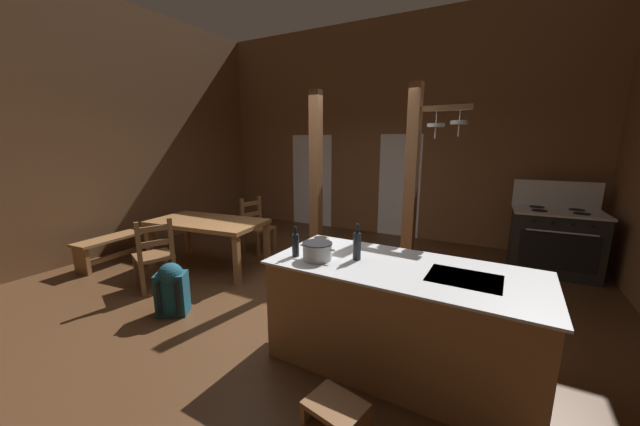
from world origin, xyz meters
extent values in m
cube|color=#4C301C|center=(0.00, 0.00, -0.05)|extent=(8.18, 7.68, 0.10)
cube|color=brown|center=(0.00, 3.51, 2.11)|extent=(8.18, 0.14, 4.22)
cube|color=brown|center=(-3.76, 0.00, 2.11)|extent=(0.14, 7.68, 4.22)
cube|color=white|center=(-1.66, 3.44, 1.02)|extent=(1.00, 0.01, 2.05)
cube|color=white|center=(0.37, 3.44, 1.02)|extent=(0.84, 0.01, 2.05)
cube|color=olive|center=(1.52, -0.65, 0.44)|extent=(2.12, 0.96, 0.89)
cube|color=silver|center=(1.52, -0.65, 0.90)|extent=(2.19, 1.02, 0.02)
cube|color=black|center=(1.99, -0.66, 0.90)|extent=(0.53, 0.41, 0.00)
cube|color=black|center=(1.53, -0.22, 0.05)|extent=(2.00, 0.10, 0.10)
cube|color=black|center=(2.94, 2.57, 0.45)|extent=(1.13, 0.80, 0.90)
cube|color=black|center=(2.95, 2.19, 0.42)|extent=(0.93, 0.04, 0.52)
cylinder|color=silver|center=(2.95, 2.16, 0.70)|extent=(0.83, 0.05, 0.02)
cube|color=silver|center=(2.94, 2.57, 0.92)|extent=(1.17, 0.84, 0.03)
cube|color=silver|center=(2.92, 2.93, 1.12)|extent=(1.14, 0.08, 0.40)
cylinder|color=black|center=(3.19, 2.43, 0.94)|extent=(0.21, 0.21, 0.01)
cylinder|color=black|center=(2.69, 2.41, 0.94)|extent=(0.21, 0.21, 0.01)
cylinder|color=black|center=(3.18, 2.73, 0.94)|extent=(0.21, 0.21, 0.01)
cylinder|color=black|center=(2.68, 2.72, 0.94)|extent=(0.21, 0.21, 0.01)
cylinder|color=black|center=(3.28, 2.18, 0.82)|extent=(0.05, 0.03, 0.04)
cylinder|color=black|center=(3.06, 2.18, 0.82)|extent=(0.05, 0.03, 0.04)
cylinder|color=black|center=(2.84, 2.17, 0.82)|extent=(0.05, 0.03, 0.04)
cylinder|color=black|center=(2.62, 2.16, 0.82)|extent=(0.05, 0.03, 0.04)
cube|color=brown|center=(1.21, 0.85, 1.29)|extent=(0.15, 0.15, 2.57)
cube|color=brown|center=(1.48, 0.83, 2.27)|extent=(0.69, 0.12, 0.06)
cylinder|color=silver|center=(1.45, 0.84, 2.19)|extent=(0.01, 0.01, 0.16)
cylinder|color=silver|center=(1.45, 0.84, 2.08)|extent=(0.20, 0.20, 0.04)
cylinder|color=silver|center=(1.45, 0.84, 2.00)|extent=(0.02, 0.02, 0.14)
cylinder|color=silver|center=(1.70, 0.82, 2.20)|extent=(0.01, 0.01, 0.14)
cylinder|color=silver|center=(1.70, 0.82, 2.11)|extent=(0.19, 0.19, 0.04)
cylinder|color=silver|center=(1.70, 0.82, 2.03)|extent=(0.02, 0.02, 0.14)
cube|color=brown|center=(-0.09, 0.81, 1.29)|extent=(0.14, 0.14, 2.57)
cube|color=brown|center=(1.39, -1.61, 0.28)|extent=(0.41, 0.35, 0.04)
cube|color=brown|center=(1.23, -1.57, 0.13)|extent=(0.10, 0.28, 0.26)
cube|color=brown|center=(1.39, -1.61, 0.14)|extent=(0.37, 0.34, 0.03)
cube|color=olive|center=(-1.69, 0.29, 0.71)|extent=(1.79, 1.09, 0.06)
cube|color=olive|center=(-2.51, 0.59, 0.34)|extent=(0.09, 0.09, 0.68)
cube|color=olive|center=(-0.94, 0.77, 0.34)|extent=(0.09, 0.09, 0.68)
cube|color=olive|center=(-2.43, -0.18, 0.34)|extent=(0.09, 0.09, 0.68)
cube|color=olive|center=(-0.86, -0.01, 0.34)|extent=(0.09, 0.09, 0.68)
cube|color=brown|center=(-1.77, -0.59, 0.43)|extent=(0.58, 0.58, 0.04)
cube|color=brown|center=(-2.02, -0.69, 0.21)|extent=(0.07, 0.07, 0.41)
cube|color=brown|center=(-1.87, -0.34, 0.21)|extent=(0.07, 0.07, 0.41)
cube|color=brown|center=(-1.67, -0.84, 0.47)|extent=(0.07, 0.07, 0.95)
cube|color=brown|center=(-1.52, -0.49, 0.47)|extent=(0.07, 0.07, 0.95)
cube|color=brown|center=(-1.59, -0.66, 0.84)|extent=(0.18, 0.36, 0.07)
cube|color=brown|center=(-1.59, -0.66, 0.65)|extent=(0.18, 0.36, 0.07)
cube|color=brown|center=(-1.48, 1.24, 0.43)|extent=(0.52, 0.52, 0.04)
cube|color=brown|center=(-1.25, 1.39, 0.21)|extent=(0.06, 0.06, 0.41)
cube|color=brown|center=(-1.33, 1.02, 0.21)|extent=(0.06, 0.06, 0.41)
cube|color=brown|center=(-1.62, 1.46, 0.47)|extent=(0.06, 0.06, 0.95)
cube|color=brown|center=(-1.70, 1.09, 0.47)|extent=(0.06, 0.06, 0.95)
cube|color=brown|center=(-1.66, 1.28, 0.84)|extent=(0.11, 0.38, 0.07)
cube|color=brown|center=(-1.66, 1.28, 0.65)|extent=(0.11, 0.38, 0.07)
cube|color=olive|center=(-3.15, -0.21, 0.42)|extent=(0.45, 1.33, 0.04)
cube|color=olive|center=(-3.11, -0.81, 0.20)|extent=(0.31, 0.08, 0.40)
cube|color=olive|center=(-3.19, 0.38, 0.20)|extent=(0.31, 0.08, 0.40)
cube|color=olive|center=(-3.15, -0.21, 0.12)|extent=(0.14, 1.11, 0.06)
cube|color=#194756|center=(-0.95, -0.96, 0.24)|extent=(0.39, 0.36, 0.48)
cube|color=#194756|center=(-1.02, -0.85, 0.17)|extent=(0.22, 0.17, 0.17)
cylinder|color=black|center=(-0.97, -1.12, 0.24)|extent=(0.06, 0.06, 0.38)
cylinder|color=black|center=(-0.80, -1.02, 0.24)|extent=(0.06, 0.06, 0.38)
sphere|color=#194756|center=(-0.95, -0.96, 0.46)|extent=(0.38, 0.38, 0.27)
cylinder|color=silver|center=(0.83, -0.83, 0.98)|extent=(0.25, 0.25, 0.14)
cylinder|color=black|center=(0.83, -0.83, 1.05)|extent=(0.26, 0.26, 0.01)
cylinder|color=silver|center=(0.69, -0.83, 1.01)|extent=(0.05, 0.02, 0.02)
cylinder|color=silver|center=(0.97, -0.83, 1.01)|extent=(0.05, 0.02, 0.02)
cylinder|color=#B2A893|center=(0.63, -0.40, 0.93)|extent=(0.16, 0.16, 0.06)
cylinder|color=black|center=(0.63, -0.40, 0.96)|extent=(0.13, 0.13, 0.00)
cylinder|color=#1E2328|center=(1.13, -0.66, 1.02)|extent=(0.07, 0.07, 0.23)
cylinder|color=#1E2328|center=(1.13, -0.66, 1.18)|extent=(0.03, 0.03, 0.08)
cylinder|color=#1E2328|center=(0.62, -0.84, 1.00)|extent=(0.06, 0.06, 0.20)
cylinder|color=#1E2328|center=(0.62, -0.84, 1.14)|extent=(0.02, 0.02, 0.07)
camera|label=1|loc=(2.16, -3.24, 1.90)|focal=18.85mm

